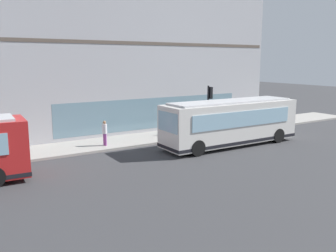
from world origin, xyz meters
TOP-DOWN VIEW (x-y plane):
  - ground at (0.00, 0.00)m, footprint 120.00×120.00m
  - sidewalk_curb at (4.40, 0.00)m, footprint 3.61×40.00m
  - building_corner at (9.21, 0.00)m, footprint 6.05×22.96m
  - city_bus_nearside at (-0.23, -2.17)m, footprint 2.67×10.06m
  - traffic_light_near_corner at (3.16, -3.03)m, footprint 0.32×0.49m
  - fire_hydrant at (4.12, -7.12)m, footprint 0.35×0.35m
  - pedestrian_near_building_entrance at (3.66, 5.32)m, footprint 0.32×0.32m
  - pedestrian_near_hydrant at (4.90, -7.89)m, footprint 0.32×0.32m

SIDE VIEW (x-z plane):
  - ground at x=0.00m, z-range 0.00..0.00m
  - sidewalk_curb at x=4.40m, z-range 0.00..0.15m
  - fire_hydrant at x=4.12m, z-range 0.14..0.88m
  - pedestrian_near_hydrant at x=4.90m, z-range 0.26..1.86m
  - pedestrian_near_building_entrance at x=3.66m, z-range 0.27..1.92m
  - city_bus_nearside at x=-0.23m, z-range 0.02..3.09m
  - traffic_light_near_corner at x=3.16m, z-range 0.88..4.56m
  - building_corner at x=9.21m, z-range -0.01..12.67m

